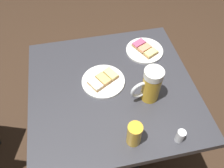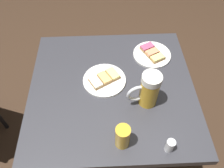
# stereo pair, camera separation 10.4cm
# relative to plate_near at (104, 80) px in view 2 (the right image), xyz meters

# --- Properties ---
(ground_plane) EXTENTS (6.00, 6.00, 0.00)m
(ground_plane) POSITION_rel_plate_near_xyz_m (0.03, -0.04, -0.76)
(ground_plane) COLOR #382619
(cafe_table) EXTENTS (0.76, 0.73, 0.75)m
(cafe_table) POSITION_rel_plate_near_xyz_m (0.03, -0.04, -0.17)
(cafe_table) COLOR black
(cafe_table) RESTS_ON ground_plane
(plate_near) EXTENTS (0.20, 0.20, 0.03)m
(plate_near) POSITION_rel_plate_near_xyz_m (0.00, 0.00, 0.00)
(plate_near) COLOR white
(plate_near) RESTS_ON cafe_table
(plate_far) EXTENTS (0.19, 0.19, 0.03)m
(plate_far) POSITION_rel_plate_near_xyz_m (0.25, 0.16, 0.00)
(plate_far) COLOR white
(plate_far) RESTS_ON cafe_table
(beer_mug) EXTENTS (0.14, 0.08, 0.17)m
(beer_mug) POSITION_rel_plate_near_xyz_m (0.18, -0.13, 0.08)
(beer_mug) COLOR gold
(beer_mug) RESTS_ON cafe_table
(beer_glass_small) EXTENTS (0.06, 0.06, 0.11)m
(beer_glass_small) POSITION_rel_plate_near_xyz_m (0.06, -0.31, 0.05)
(beer_glass_small) COLOR gold
(beer_glass_small) RESTS_ON cafe_table
(salt_shaker) EXTENTS (0.03, 0.03, 0.06)m
(salt_shaker) POSITION_rel_plate_near_xyz_m (0.23, -0.35, 0.02)
(salt_shaker) COLOR silver
(salt_shaker) RESTS_ON cafe_table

